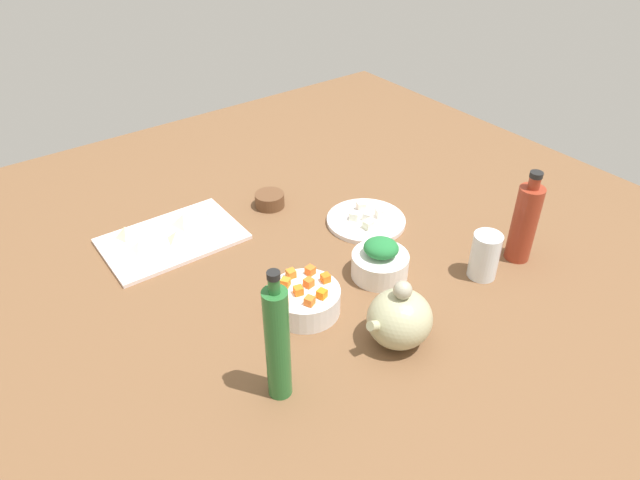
% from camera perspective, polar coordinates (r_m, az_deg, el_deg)
% --- Properties ---
extents(tabletop, '(1.90, 1.90, 0.03)m').
position_cam_1_polar(tabletop, '(1.39, -0.00, -2.18)').
color(tabletop, brown).
rests_on(tabletop, ground).
extents(cutting_board, '(0.34, 0.23, 0.01)m').
position_cam_1_polar(cutting_board, '(1.48, -14.50, 0.11)').
color(cutting_board, white).
rests_on(cutting_board, tabletop).
extents(plate_tofu, '(0.21, 0.21, 0.01)m').
position_cam_1_polar(plate_tofu, '(1.51, 4.60, 1.93)').
color(plate_tofu, white).
rests_on(plate_tofu, tabletop).
extents(bowl_greens, '(0.13, 0.13, 0.06)m').
position_cam_1_polar(bowl_greens, '(1.32, 5.98, -2.51)').
color(bowl_greens, white).
rests_on(bowl_greens, tabletop).
extents(bowl_carrots, '(0.15, 0.15, 0.06)m').
position_cam_1_polar(bowl_carrots, '(1.22, -1.47, -6.02)').
color(bowl_carrots, white).
rests_on(bowl_carrots, tabletop).
extents(bowl_small_side, '(0.08, 0.08, 0.04)m').
position_cam_1_polar(bowl_small_side, '(1.57, -5.04, 4.00)').
color(bowl_small_side, brown).
rests_on(bowl_small_side, tabletop).
extents(teapot, '(0.15, 0.13, 0.15)m').
position_cam_1_polar(teapot, '(1.14, 7.92, -7.71)').
color(teapot, '#B0AF87').
rests_on(teapot, tabletop).
extents(bottle_0, '(0.06, 0.06, 0.23)m').
position_cam_1_polar(bottle_0, '(1.41, 19.71, 1.68)').
color(bottle_0, maroon).
rests_on(bottle_0, tabletop).
extents(bottle_1, '(0.04, 0.04, 0.28)m').
position_cam_1_polar(bottle_1, '(1.00, -4.26, -10.20)').
color(bottle_1, '#286930').
rests_on(bottle_1, tabletop).
extents(drinking_glass_0, '(0.07, 0.07, 0.11)m').
position_cam_1_polar(drinking_glass_0, '(1.35, 16.10, -1.52)').
color(drinking_glass_0, white).
rests_on(drinking_glass_0, tabletop).
extents(carrot_cube_0, '(0.02, 0.02, 0.02)m').
position_cam_1_polar(carrot_cube_0, '(1.16, -1.04, -6.09)').
color(carrot_cube_0, orange).
rests_on(carrot_cube_0, bowl_carrots).
extents(carrot_cube_1, '(0.02, 0.02, 0.02)m').
position_cam_1_polar(carrot_cube_1, '(1.21, -1.13, -4.27)').
color(carrot_cube_1, orange).
rests_on(carrot_cube_1, bowl_carrots).
extents(carrot_cube_2, '(0.02, 0.02, 0.02)m').
position_cam_1_polar(carrot_cube_2, '(1.24, -0.98, -3.05)').
color(carrot_cube_2, orange).
rests_on(carrot_cube_2, bowl_carrots).
extents(carrot_cube_3, '(0.02, 0.02, 0.02)m').
position_cam_1_polar(carrot_cube_3, '(1.18, 0.19, -5.38)').
color(carrot_cube_3, orange).
rests_on(carrot_cube_3, bowl_carrots).
extents(carrot_cube_4, '(0.03, 0.03, 0.02)m').
position_cam_1_polar(carrot_cube_4, '(1.18, -4.01, -5.28)').
color(carrot_cube_4, orange).
rests_on(carrot_cube_4, bowl_carrots).
extents(carrot_cube_5, '(0.02, 0.02, 0.02)m').
position_cam_1_polar(carrot_cube_5, '(1.22, 0.56, -3.80)').
color(carrot_cube_5, orange).
rests_on(carrot_cube_5, bowl_carrots).
extents(carrot_cube_6, '(0.02, 0.02, 0.02)m').
position_cam_1_polar(carrot_cube_6, '(1.21, -3.46, -4.24)').
color(carrot_cube_6, orange).
rests_on(carrot_cube_6, bowl_carrots).
extents(carrot_cube_7, '(0.02, 0.02, 0.02)m').
position_cam_1_polar(carrot_cube_7, '(1.19, -2.17, -5.05)').
color(carrot_cube_7, orange).
rests_on(carrot_cube_7, bowl_carrots).
extents(carrot_cube_8, '(0.02, 0.02, 0.02)m').
position_cam_1_polar(carrot_cube_8, '(1.23, -2.91, -3.36)').
color(carrot_cube_8, orange).
rests_on(carrot_cube_8, bowl_carrots).
extents(chopped_greens_mound, '(0.11, 0.11, 0.04)m').
position_cam_1_polar(chopped_greens_mound, '(1.29, 6.11, -0.79)').
color(chopped_greens_mound, '#247639').
rests_on(chopped_greens_mound, bowl_greens).
extents(tofu_cube_0, '(0.03, 0.03, 0.02)m').
position_cam_1_polar(tofu_cube_0, '(1.49, 4.78, 2.36)').
color(tofu_cube_0, white).
rests_on(tofu_cube_0, plate_tofu).
extents(tofu_cube_1, '(0.03, 0.03, 0.02)m').
position_cam_1_polar(tofu_cube_1, '(1.53, 4.12, 3.39)').
color(tofu_cube_1, '#F8E7D0').
rests_on(tofu_cube_1, plate_tofu).
extents(tofu_cube_2, '(0.03, 0.03, 0.02)m').
position_cam_1_polar(tofu_cube_2, '(1.49, 3.42, 2.42)').
color(tofu_cube_2, white).
rests_on(tofu_cube_2, plate_tofu).
extents(tofu_cube_3, '(0.02, 0.02, 0.02)m').
position_cam_1_polar(tofu_cube_3, '(1.46, 4.82, 1.54)').
color(tofu_cube_3, white).
rests_on(tofu_cube_3, plate_tofu).
extents(tofu_cube_4, '(0.03, 0.03, 0.02)m').
position_cam_1_polar(tofu_cube_4, '(1.51, 6.02, 2.67)').
color(tofu_cube_4, white).
rests_on(tofu_cube_4, plate_tofu).
extents(dumpling_0, '(0.05, 0.05, 0.03)m').
position_cam_1_polar(dumpling_0, '(1.50, -18.81, 0.77)').
color(dumpling_0, beige).
rests_on(dumpling_0, cutting_board).
extents(dumpling_1, '(0.06, 0.06, 0.02)m').
position_cam_1_polar(dumpling_1, '(1.45, -17.54, -0.49)').
color(dumpling_1, beige).
rests_on(dumpling_1, cutting_board).
extents(dumpling_2, '(0.06, 0.06, 0.03)m').
position_cam_1_polar(dumpling_2, '(1.46, -14.08, 0.43)').
color(dumpling_2, beige).
rests_on(dumpling_2, cutting_board).
extents(dumpling_3, '(0.07, 0.07, 0.02)m').
position_cam_1_polar(dumpling_3, '(1.52, -10.90, 2.29)').
color(dumpling_3, beige).
rests_on(dumpling_3, cutting_board).
extents(dumpling_4, '(0.07, 0.07, 0.03)m').
position_cam_1_polar(dumpling_4, '(1.52, -13.47, 2.05)').
color(dumpling_4, beige).
rests_on(dumpling_4, cutting_board).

